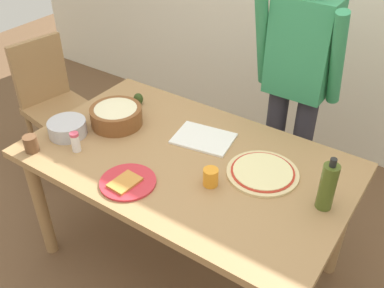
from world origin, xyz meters
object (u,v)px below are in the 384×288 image
object	(u,v)px
mixing_bowl_steel	(67,128)
cutting_board_white	(204,138)
person_cook	(297,78)
chair_wooden_left	(53,99)
dining_table	(186,171)
pizza_raw_on_board	(263,172)
cup_orange	(211,177)
avocado	(138,99)
cup_small_brown	(31,144)
olive_oil_bottle	(328,186)
salt_shaker	(75,142)
plate_with_slice	(127,182)
popcorn_bowl	(116,114)

from	to	relation	value
mixing_bowl_steel	cutting_board_white	bearing A→B (deg)	30.47
person_cook	chair_wooden_left	distance (m)	1.68
dining_table	pizza_raw_on_board	xyz separation A→B (m)	(0.37, 0.09, 0.10)
mixing_bowl_steel	cup_orange	distance (m)	0.84
cup_orange	avocado	world-z (taller)	cup_orange
mixing_bowl_steel	cup_small_brown	bearing A→B (deg)	-101.05
person_cook	cup_orange	xyz separation A→B (m)	(-0.03, -0.86, -0.14)
avocado	olive_oil_bottle	bearing A→B (deg)	-10.36
pizza_raw_on_board	salt_shaker	distance (m)	0.93
avocado	pizza_raw_on_board	bearing A→B (deg)	-10.77
chair_wooden_left	avocado	xyz separation A→B (m)	(0.79, 0.01, 0.25)
salt_shaker	cutting_board_white	size ratio (longest dim) A/B	0.35
cup_small_brown	avocado	size ratio (longest dim) A/B	1.21
plate_with_slice	mixing_bowl_steel	size ratio (longest dim) A/B	1.30
person_cook	popcorn_bowl	bearing A→B (deg)	-134.91
chair_wooden_left	cup_orange	distance (m)	1.59
cutting_board_white	chair_wooden_left	bearing A→B (deg)	176.48
person_cook	pizza_raw_on_board	size ratio (longest dim) A/B	4.77
cup_orange	dining_table	bearing A→B (deg)	152.98
dining_table	cup_orange	xyz separation A→B (m)	(0.21, -0.11, 0.13)
person_cook	cutting_board_white	distance (m)	0.65
avocado	cup_small_brown	bearing A→B (deg)	-102.36
popcorn_bowl	salt_shaker	bearing A→B (deg)	-90.14
salt_shaker	plate_with_slice	bearing A→B (deg)	-7.36
chair_wooden_left	cup_orange	size ratio (longest dim) A/B	11.18
chair_wooden_left	cup_small_brown	bearing A→B (deg)	-44.89
dining_table	plate_with_slice	distance (m)	0.35
person_cook	olive_oil_bottle	bearing A→B (deg)	-57.77
dining_table	salt_shaker	xyz separation A→B (m)	(-0.49, -0.26, 0.14)
popcorn_bowl	cup_orange	xyz separation A→B (m)	(0.69, -0.14, -0.02)
popcorn_bowl	person_cook	bearing A→B (deg)	45.09
person_cook	salt_shaker	size ratio (longest dim) A/B	15.28
person_cook	mixing_bowl_steel	xyz separation A→B (m)	(-0.86, -0.94, -0.14)
cup_orange	cutting_board_white	bearing A→B (deg)	127.97
person_cook	salt_shaker	world-z (taller)	person_cook
mixing_bowl_steel	avocado	world-z (taller)	mixing_bowl_steel
pizza_raw_on_board	salt_shaker	bearing A→B (deg)	-157.25
olive_oil_bottle	salt_shaker	world-z (taller)	olive_oil_bottle
person_cook	plate_with_slice	xyz separation A→B (m)	(-0.34, -1.07, -0.17)
mixing_bowl_steel	salt_shaker	distance (m)	0.16
cup_orange	popcorn_bowl	bearing A→B (deg)	168.61
person_cook	cup_small_brown	xyz separation A→B (m)	(-0.90, -1.15, -0.14)
chair_wooden_left	cup_small_brown	xyz separation A→B (m)	(0.65, -0.65, 0.26)
cup_small_brown	popcorn_bowl	bearing A→B (deg)	66.60
chair_wooden_left	avocado	bearing A→B (deg)	0.65
dining_table	pizza_raw_on_board	distance (m)	0.39
popcorn_bowl	cup_orange	world-z (taller)	popcorn_bowl
dining_table	cup_small_brown	world-z (taller)	cup_small_brown
cup_small_brown	salt_shaker	xyz separation A→B (m)	(0.18, 0.13, 0.01)
chair_wooden_left	cup_orange	bearing A→B (deg)	-13.33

